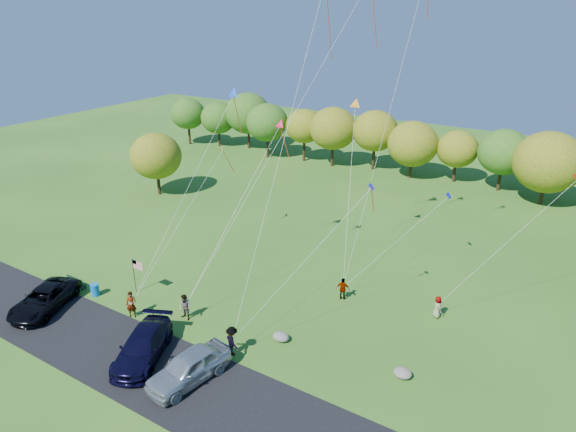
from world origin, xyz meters
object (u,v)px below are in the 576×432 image
Objects in this scene: flyer_b at (185,307)px; flyer_c at (232,341)px; minivan_dark at (44,299)px; minivan_silver at (189,367)px; minivan_navy at (143,346)px; flyer_e at (437,307)px; park_bench at (76,282)px; flyer_d at (343,289)px; flyer_a at (131,305)px; trash_barrel at (95,290)px.

flyer_b is 0.97× the size of flyer_c.
minivan_dark is 13.59m from minivan_silver.
flyer_c is at bearing 88.87° from minivan_silver.
minivan_navy is 3.56× the size of flyer_e.
minivan_navy is at bearing -17.35° from park_bench.
park_bench is at bearing 12.79° from flyer_d.
minivan_dark is 6.43m from flyer_a.
flyer_b is 10.00m from park_bench.
minivan_silver is at bearing -39.79° from flyer_b.
minivan_navy is 1.10× the size of minivan_silver.
park_bench is at bearing 64.65° from flyer_e.
flyer_d is (11.22, 9.65, -0.11)m from flyer_a.
flyer_d is (7.91, 7.95, -0.08)m from flyer_b.
trash_barrel is at bearing 0.20° from park_bench.
flyer_d is at bearing 30.28° from trash_barrel.
minivan_silver is (3.71, -0.02, 0.05)m from minivan_navy.
minivan_navy is 3.05× the size of flyer_b.
flyer_e is (14.39, 9.27, -0.14)m from flyer_b.
park_bench is at bearing -167.17° from flyer_b.
flyer_a is at bearing -4.39° from park_bench.
flyer_a reaches higher than trash_barrel.
flyer_e is (6.48, 1.32, -0.05)m from flyer_d.
flyer_b is at bearing 143.75° from minivan_silver.
park_bench is (-14.92, 0.10, -0.47)m from flyer_c.
minivan_dark is 9.88m from minivan_navy.
trash_barrel is (-8.48, 3.29, -0.43)m from minivan_navy.
minivan_navy is 2.96× the size of flyer_a.
minivan_silver is 6.32m from flyer_b.
flyer_b is 11.22m from flyer_d.
minivan_navy is 4.55m from flyer_b.
minivan_dark is 2.99× the size of flyer_b.
flyer_c is at bearing -8.48° from minivan_dark.
flyer_c is at bearing 11.59° from minivan_navy.
minivan_navy is at bearing -65.59° from flyer_a.
minivan_navy is at bearing -21.20° from trash_barrel.
flyer_c is 9.71m from flyer_d.
flyer_e is 1.75× the size of trash_barrel.
minivan_dark is 27.21m from flyer_e.
flyer_c is (14.18, 3.03, 0.13)m from minivan_dark.
minivan_navy is 2.94× the size of flyer_c.
flyer_c is at bearing -0.50° from trash_barrel.
flyer_e is 26.47m from park_bench.
flyer_a is 1.21× the size of flyer_e.
trash_barrel is (-12.78, 0.11, -0.51)m from flyer_c.
flyer_e is (13.68, 13.77, -0.09)m from minivan_navy.
flyer_e is 0.95× the size of park_bench.
flyer_c reaches higher than park_bench.
minivan_navy is 3.39× the size of park_bench.
minivan_dark is at bearing -171.36° from minivan_silver.
park_bench is (-10.63, 3.27, -0.39)m from minivan_navy.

